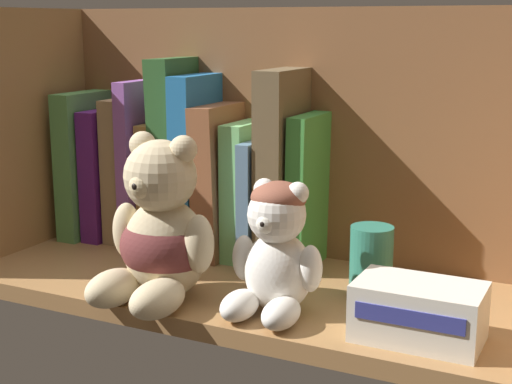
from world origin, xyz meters
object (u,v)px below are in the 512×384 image
Objects in this scene: book_6 at (204,162)px; pillar_candle at (371,261)px; small_product_box at (419,312)px; teddy_bear_larger at (161,235)px; book_5 at (182,153)px; book_7 at (227,178)px; book_4 at (164,182)px; book_8 at (250,188)px; book_9 at (268,197)px; teddy_bear_smaller at (276,251)px; book_0 at (94,162)px; book_10 at (290,166)px; book_11 at (313,189)px; book_3 at (149,161)px; book_1 at (113,172)px; book_2 at (132,168)px.

book_6 is 27.88cm from pillar_candle.
teddy_bear_larger is at bearing -177.20° from small_product_box.
book_6 is (3.43, 0.00, -0.99)cm from book_5.
teddy_bear_larger is (2.08, -18.77, -2.59)cm from book_7.
book_8 is (13.17, 0.00, 0.42)cm from book_4.
book_9 is 19.38cm from teddy_bear_smaller.
book_0 is 21.37cm from book_7.
book_7 is at bearing 0.00° from book_0.
teddy_bear_larger is 28.18cm from small_product_box.
teddy_bear_smaller is 1.17× the size of small_product_box.
book_10 reaches higher than book_11.
book_5 is 21.45cm from teddy_bear_larger.
book_3 reaches higher than small_product_box.
pillar_candle is at bearing -11.35° from book_1.
book_11 is 1.04× the size of teddy_bear_larger.
book_11 is at bearing 99.49° from teddy_bear_smaller.
book_2 is 1.25× the size of book_9.
book_10 is at bearing 0.00° from book_5.
book_1 reaches higher than book_4.
book_5 is (5.26, 0.00, 1.49)cm from book_3.
book_3 is (6.06, 0.00, 2.09)cm from book_1.
book_2 is (6.50, 0.00, -0.34)cm from book_0.
book_0 is 40.25cm from teddy_bear_smaller.
book_7 is at bearing 180.00° from book_8.
book_5 is (11.32, 0.00, 3.58)cm from book_1.
small_product_box is (26.52, -17.41, -5.87)cm from book_8.
book_6 reaches higher than pillar_candle.
small_product_box is (21.06, -17.41, -9.24)cm from book_10.
teddy_bear_larger is 1.30× the size of teddy_bear_smaller.
small_product_box is at bearing -18.75° from book_0.
book_1 reaches higher than small_product_box.
book_1 is at bearing 180.00° from book_8.
book_4 is 0.95× the size of book_8.
book_3 reaches higher than book_9.
book_8 is at bearing 146.72° from small_product_box.
book_2 is at bearing 0.00° from book_0.
book_11 is 17.63cm from teddy_bear_smaller.
book_6 is at bearing 0.00° from book_2.
book_0 is at bearing 169.48° from pillar_candle.
book_6 is at bearing 180.00° from book_8.
book_4 is at bearing 0.00° from book_2.
book_0 is 1.22× the size of book_4.
teddy_bear_smaller is at bearing -43.25° from book_6.
book_7 is at bearing 0.00° from book_4.
book_10 is (23.69, 0.00, 2.31)cm from book_2.
pillar_candle is (22.21, -8.09, -5.75)cm from book_7.
book_5 is 1.04× the size of book_10.
book_11 is (30.13, 0.00, 0.48)cm from book_1.
book_2 is at bearing 180.00° from book_4.
book_11 is at bearing 0.00° from book_1.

